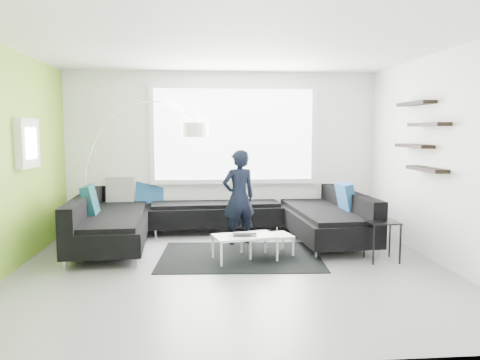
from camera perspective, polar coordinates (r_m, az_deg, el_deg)
name	(u,v)px	position (r m, az deg, el deg)	size (l,w,h in m)	color
ground	(233,269)	(6.12, -0.91, -10.75)	(5.50, 5.50, 0.00)	gray
room_shell	(234,127)	(6.07, -0.71, 6.44)	(5.54, 5.04, 2.82)	white
sectional_sofa	(220,216)	(7.43, -2.47, -4.46)	(4.48, 2.91, 0.94)	black
rug	(240,256)	(6.67, 0.00, -9.28)	(2.23, 1.62, 0.01)	black
coffee_table	(256,245)	(6.57, 1.99, -7.98)	(1.07, 0.62, 0.35)	silver
arc_lamp	(86,169)	(8.10, -18.30, 1.28)	(2.14, 0.86, 2.27)	silver
side_table	(382,241)	(6.69, 16.92, -7.12)	(0.40, 0.40, 0.55)	black
person	(239,197)	(7.25, -0.15, -2.12)	(0.62, 0.51, 1.48)	black
laptop	(245,236)	(6.33, 0.63, -6.79)	(0.32, 0.21, 0.03)	black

